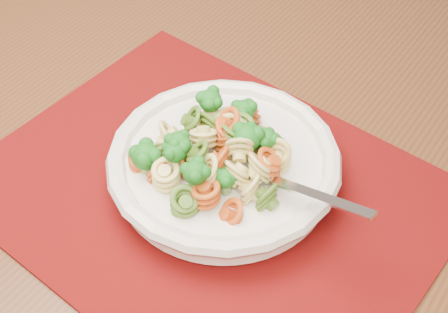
# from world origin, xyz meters

# --- Properties ---
(dining_table) EXTENTS (1.79, 1.45, 0.76)m
(dining_table) POSITION_xyz_m (-0.01, 0.53, 0.67)
(dining_table) COLOR #4A2A14
(dining_table) RESTS_ON ground
(placemat) EXTENTS (0.56, 0.51, 0.00)m
(placemat) POSITION_xyz_m (-0.03, 0.38, 0.77)
(placemat) COLOR #510903
(placemat) RESTS_ON dining_table
(pasta_bowl) EXTENTS (0.24, 0.24, 0.05)m
(pasta_bowl) POSITION_xyz_m (-0.02, 0.40, 0.80)
(pasta_bowl) COLOR beige
(pasta_bowl) RESTS_ON placemat
(pasta_broccoli_heap) EXTENTS (0.20, 0.20, 0.06)m
(pasta_broccoli_heap) POSITION_xyz_m (-0.02, 0.40, 0.81)
(pasta_broccoli_heap) COLOR #D2BA67
(pasta_broccoli_heap) RESTS_ON pasta_bowl
(fork) EXTENTS (0.17, 0.11, 0.08)m
(fork) POSITION_xyz_m (0.02, 0.38, 0.81)
(fork) COLOR silver
(fork) RESTS_ON pasta_bowl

